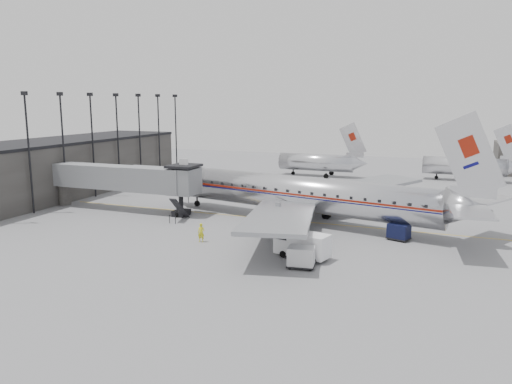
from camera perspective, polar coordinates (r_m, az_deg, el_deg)
ground at (r=55.73m, az=-2.01°, el=-4.28°), size 160.00×160.00×0.00m
terminal at (r=81.88m, az=-21.54°, el=2.58°), size 12.00×46.00×8.00m
apron_line at (r=60.14m, az=2.88°, el=-3.18°), size 60.00×0.15×0.01m
jet_bridge at (r=66.10m, az=-14.15°, el=1.44°), size 21.00×6.20×7.10m
floodlight_masts at (r=79.53m, az=-16.81°, el=5.82°), size 0.90×42.25×15.25m
distant_aircraft_near at (r=95.08m, az=7.00°, el=3.46°), size 16.39×3.20×10.26m
distant_aircraft_mid at (r=96.24m, az=22.81°, el=2.80°), size 16.39×3.20×10.26m
airliner at (r=58.44m, az=5.67°, el=-0.28°), size 41.41×37.99×13.25m
service_van at (r=45.65m, az=5.36°, el=-6.02°), size 5.37×3.14×2.37m
baggage_cart_navy at (r=53.36m, az=16.01°, el=-4.35°), size 2.56×2.24×1.69m
baggage_cart_white at (r=43.13m, az=5.19°, el=-7.39°), size 2.54×2.07×1.83m
ramp_worker at (r=50.89m, az=-6.29°, el=-4.64°), size 0.76×0.56×1.93m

